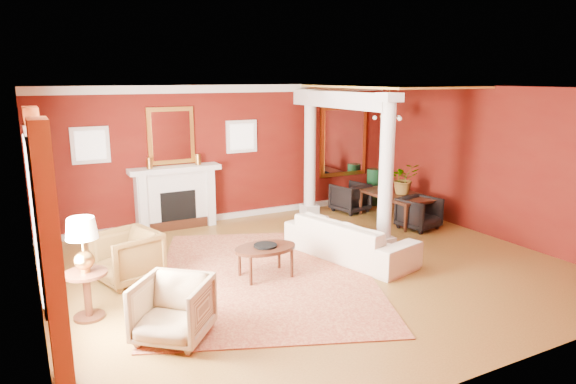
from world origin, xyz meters
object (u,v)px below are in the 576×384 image
side_table (84,253)px  armchair_leopard (127,254)px  armchair_stripe (173,307)px  coffee_table (265,250)px  dining_table (398,199)px  sofa (350,232)px

side_table → armchair_leopard: bearing=55.5°
armchair_stripe → coffee_table: 2.18m
armchair_leopard → coffee_table: size_ratio=0.88×
side_table → dining_table: side_table is taller
sofa → side_table: side_table is taller
sofa → coffee_table: size_ratio=2.37×
armchair_leopard → dining_table: dining_table is taller
armchair_leopard → armchair_stripe: (0.13, -2.07, -0.02)m
armchair_stripe → dining_table: (5.75, 2.85, 0.06)m
armchair_leopard → side_table: side_table is taller
coffee_table → dining_table: bearing=22.2°
armchair_stripe → side_table: size_ratio=0.61×
armchair_leopard → side_table: size_ratio=0.64×
armchair_stripe → dining_table: size_ratio=0.48×
armchair_leopard → dining_table: size_ratio=0.51×
armchair_leopard → dining_table: 5.93m
sofa → coffee_table: sofa is taller
coffee_table → dining_table: (3.95, 1.62, 0.02)m
coffee_table → sofa: bearing=4.9°
sofa → side_table: (-4.30, -0.33, 0.43)m
armchair_stripe → coffee_table: armchair_stripe is taller
coffee_table → armchair_leopard: bearing=156.8°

